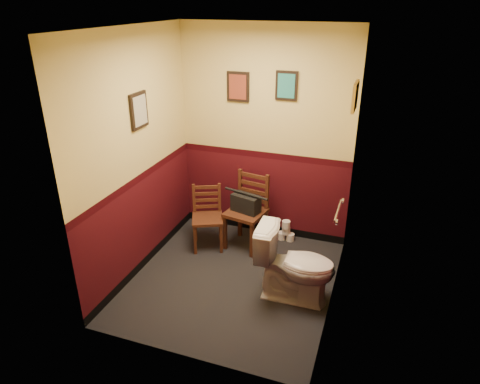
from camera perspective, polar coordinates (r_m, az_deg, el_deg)
name	(u,v)px	position (r m, az deg, el deg)	size (l,w,h in m)	color
floor	(233,280)	(4.98, -0.97, -11.68)	(2.20, 2.40, 0.00)	black
ceiling	(231,27)	(4.02, -1.26, 21.10)	(2.20, 2.40, 0.00)	silver
wall_back	(265,137)	(5.40, 3.36, 7.36)	(2.20, 2.70, 0.00)	#3E0B12
wall_front	(178,225)	(3.33, -8.29, -4.34)	(2.20, 2.70, 0.00)	#3E0B12
wall_left	(137,158)	(4.79, -13.58, 4.44)	(2.40, 2.70, 0.00)	#3E0B12
wall_right	(342,185)	(4.10, 13.50, 0.97)	(2.40, 2.70, 0.00)	#3E0B12
grab_bar	(339,211)	(4.49, 13.00, -2.45)	(0.05, 0.56, 0.06)	silver
framed_print_back_a	(238,87)	(5.33, -0.27, 13.85)	(0.28, 0.04, 0.36)	black
framed_print_back_b	(286,86)	(5.16, 6.22, 13.91)	(0.26, 0.04, 0.34)	black
framed_print_left	(139,111)	(4.72, -13.32, 10.53)	(0.04, 0.30, 0.38)	black
framed_print_right	(355,96)	(4.46, 15.07, 12.21)	(0.04, 0.34, 0.28)	olive
toilet	(295,265)	(4.54, 7.41, -9.65)	(0.46, 0.83, 0.82)	white
toilet_brush	(317,295)	(4.74, 10.19, -13.33)	(0.10, 0.10, 0.37)	silver
chair_left	(207,217)	(5.43, -4.37, -3.37)	(0.50, 0.50, 0.81)	#552A19
chair_right	(247,211)	(5.39, 1.00, -2.58)	(0.52, 0.52, 0.96)	#552A19
handbag	(246,203)	(5.30, 0.79, -1.49)	(0.38, 0.26, 0.26)	black
tp_stack	(286,232)	(5.69, 6.16, -5.31)	(0.22, 0.14, 0.29)	silver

